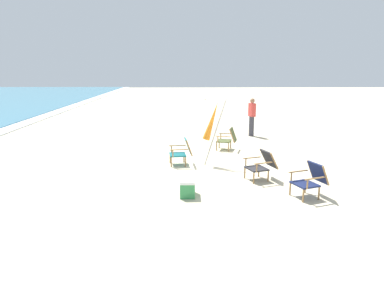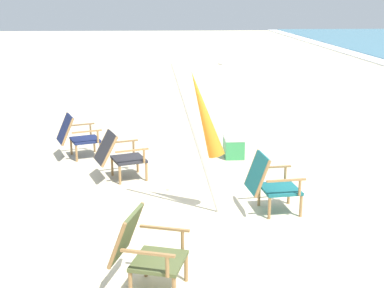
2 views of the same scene
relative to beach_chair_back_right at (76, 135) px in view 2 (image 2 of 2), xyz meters
The scene contains 7 objects.
ground_plane 3.09m from the beach_chair_back_right, 31.83° to the left, with size 80.00×80.00×0.00m, color beige.
beach_chair_back_right is the anchor object (origin of this frame).
beach_chair_front_left 1.51m from the beach_chair_back_right, 34.06° to the left, with size 0.79×0.90×0.78m.
beach_chair_front_right 4.01m from the beach_chair_back_right, 47.59° to the left, with size 0.65×0.74×0.82m.
beach_chair_back_left 4.78m from the beach_chair_back_right, 16.26° to the left, with size 0.75×0.82×0.81m.
umbrella_furled_orange 3.48m from the beach_chair_back_right, 38.14° to the left, with size 0.27×0.71×2.04m.
cooler_box 2.85m from the beach_chair_back_right, 87.81° to the left, with size 0.49×0.35×0.40m.
Camera 2 is at (6.77, -0.09, 2.82)m, focal length 50.00 mm.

